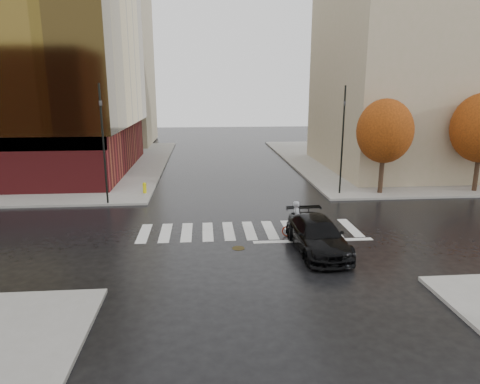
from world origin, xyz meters
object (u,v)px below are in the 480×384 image
object	(u,v)px
fire_hydrant	(145,187)
cyclist	(298,225)
sedan	(317,235)
traffic_light_ne	(343,133)
traffic_light_nw	(103,136)

from	to	relation	value
fire_hydrant	cyclist	bearing A→B (deg)	-46.85
fire_hydrant	sedan	bearing A→B (deg)	-50.50
sedan	fire_hydrant	world-z (taller)	sedan
sedan	traffic_light_ne	bearing A→B (deg)	64.57
sedan	fire_hydrant	bearing A→B (deg)	127.08
cyclist	traffic_light_ne	bearing A→B (deg)	-15.75
sedan	cyclist	size ratio (longest dim) A/B	2.76
cyclist	traffic_light_nw	distance (m)	13.47
sedan	traffic_light_ne	xyz separation A→B (m)	(4.31, 10.14, 3.58)
fire_hydrant	traffic_light_nw	bearing A→B (deg)	-130.48
cyclist	traffic_light_nw	xyz separation A→B (m)	(-10.86, 7.02, 3.78)
traffic_light_ne	fire_hydrant	distance (m)	14.18
traffic_light_nw	fire_hydrant	xyz separation A→B (m)	(2.04, 2.39, -3.85)
cyclist	traffic_light_ne	world-z (taller)	traffic_light_ne
fire_hydrant	traffic_light_ne	bearing A→B (deg)	-4.90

